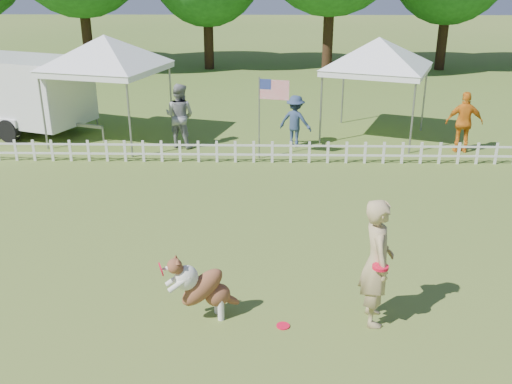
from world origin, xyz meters
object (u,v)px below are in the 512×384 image
Objects in this scene: frisbee_on_turf at (283,326)px; canopy_tent_right at (376,89)px; spectator_a at (180,116)px; spectator_c at (464,122)px; cargo_trailer at (18,94)px; flag_pole at (259,119)px; spectator_b at (295,121)px; canopy_tent_left at (109,90)px; dog at (203,287)px; handler at (377,262)px.

canopy_tent_right is (3.01, 10.26, 1.48)m from frisbee_on_turf.
spectator_c is at bearing -163.24° from spectator_a.
canopy_tent_right is at bearing 18.72° from cargo_trailer.
flag_pole is 1.49× the size of spectator_b.
cargo_trailer is (-8.20, 10.63, 1.20)m from frisbee_on_turf.
spectator_b is 0.87× the size of spectator_c.
dog is at bearing -53.08° from canopy_tent_left.
dog is at bearing 90.70° from handler.
spectator_a reaches higher than spectator_c.
handler is at bearing -19.91° from dog.
frisbee_on_turf is 8.06m from flag_pole.
frisbee_on_turf is 0.06× the size of canopy_tent_left.
spectator_c reaches higher than dog.
handler is 9.39m from spectator_c.
cargo_trailer is at bearing -161.11° from canopy_tent_right.
spectator_a is at bearing 107.36° from frisbee_on_turf.
handler is 1.66m from frisbee_on_turf.
cargo_trailer reaches higher than dog.
handler is at bearing -62.37° from flag_pole.
canopy_tent_right is 1.72× the size of spectator_c.
flag_pole is at bearing 93.57° from frisbee_on_turf.
canopy_tent_left is 5.63m from spectator_b.
flag_pole is 5.84m from spectator_c.
flag_pole is (-0.50, 7.97, 1.12)m from frisbee_on_turf.
handler is at bearing 118.40° from spectator_b.
cargo_trailer is at bearing 42.23° from handler.
spectator_b is at bearing 58.39° from dog.
canopy_tent_right is at bearing -133.28° from spectator_b.
dog is 9.19m from spectator_b.
cargo_trailer is 3.17× the size of spectator_c.
dog is 5.56× the size of frisbee_on_turf.
canopy_tent_right is 11.22m from cargo_trailer.
handler reaches higher than spectator_a.
spectator_c is at bearing 32.10° from dog.
canopy_tent_right is 0.54× the size of cargo_trailer.
canopy_tent_left is (-6.35, 9.49, 0.56)m from handler.
canopy_tent_left is 2.04× the size of spectator_b.
handler is at bearing 134.26° from spectator_a.
handler reaches higher than dog.
dog is 7.85m from flag_pole.
canopy_tent_left reaches higher than handler.
spectator_b is (1.72, 9.02, 0.20)m from dog.
frisbee_on_turf is 10.79m from canopy_tent_right.
canopy_tent_left is 0.56× the size of cargo_trailer.
cargo_trailer is (-11.21, 0.38, -0.28)m from canopy_tent_right.
dog is at bearing -35.51° from cargo_trailer.
cargo_trailer is at bearing 175.22° from flag_pole.
cargo_trailer is at bearing 103.01° from dog.
spectator_a is at bearing 4.19° from cargo_trailer.
flag_pole is (7.70, -2.66, -0.08)m from cargo_trailer.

